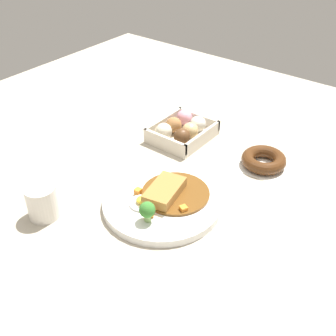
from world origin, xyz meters
name	(u,v)px	position (x,y,z in m)	size (l,w,h in m)	color
ground_plane	(150,176)	(0.00, 0.00, 0.00)	(1.60, 1.60, 0.00)	#B2A893
curry_plate	(163,201)	(-0.07, -0.09, 0.01)	(0.27, 0.27, 0.07)	white
donut_box	(182,130)	(0.20, 0.05, 0.03)	(0.17, 0.14, 0.06)	beige
chocolate_ring_donut	(264,160)	(0.21, -0.20, 0.02)	(0.13, 0.13, 0.03)	white
coffee_mug	(42,202)	(-0.25, 0.09, 0.04)	(0.07, 0.07, 0.08)	silver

